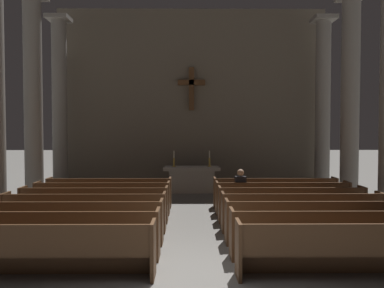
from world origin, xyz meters
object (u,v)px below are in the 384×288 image
(pew_left_row_6, at_px, (103,198))
(pew_right_row_4, at_px, (302,212))
(altar, at_px, (192,179))
(pew_right_row_7, at_px, (275,192))
(pew_right_row_1, at_px, (354,249))
(lone_worshipper, at_px, (240,190))
(column_left_fourth, at_px, (60,106))
(pew_right_row_3, at_px, (315,221))
(pew_left_row_5, at_px, (95,204))
(column_right_fourth, at_px, (323,106))
(pew_left_row_3, at_px, (73,222))
(column_left_third, at_px, (33,101))
(pew_left_row_7, at_px, (110,193))
(candlestick_left, at_px, (174,162))
(candlestick_right, at_px, (209,162))
(pew_left_row_1, at_px, (37,250))
(pew_left_row_2, at_px, (57,234))
(pew_right_row_6, at_px, (282,198))
(pew_right_row_5, at_px, (291,204))
(pew_left_row_4, at_px, (85,212))
(pew_right_row_2, at_px, (332,234))
(column_right_third, at_px, (350,101))

(pew_left_row_6, distance_m, pew_right_row_4, 5.56)
(altar, bearing_deg, pew_right_row_7, -48.48)
(pew_right_row_1, distance_m, lone_worshipper, 4.95)
(pew_right_row_7, height_order, column_left_fourth, column_left_fourth)
(lone_worshipper, bearing_deg, pew_left_row_6, -179.44)
(pew_right_row_4, bearing_deg, pew_right_row_3, -90.00)
(pew_left_row_5, relative_size, column_right_fourth, 0.55)
(pew_left_row_3, xyz_separation_m, pew_right_row_7, (5.22, 3.80, 0.00))
(column_left_third, bearing_deg, lone_worshipper, -14.48)
(pew_right_row_7, relative_size, lone_worshipper, 2.93)
(pew_left_row_7, relative_size, candlestick_left, 6.16)
(pew_right_row_3, xyz_separation_m, candlestick_right, (-1.91, 6.75, 0.73))
(pew_left_row_1, height_order, lone_worshipper, lone_worshipper)
(pew_left_row_2, bearing_deg, pew_left_row_3, 90.00)
(pew_left_row_1, xyz_separation_m, column_right_fourth, (7.92, 9.11, 2.93))
(pew_left_row_6, relative_size, pew_right_row_6, 1.00)
(pew_left_row_7, distance_m, altar, 3.94)
(pew_left_row_3, height_order, pew_right_row_3, same)
(pew_right_row_7, bearing_deg, pew_right_row_5, -90.00)
(pew_right_row_1, relative_size, column_left_fourth, 0.55)
(pew_right_row_6, distance_m, column_right_fourth, 5.91)
(pew_left_row_3, bearing_deg, pew_left_row_4, 90.00)
(pew_left_row_5, relative_size, pew_right_row_4, 1.00)
(pew_right_row_2, bearing_deg, pew_left_row_2, 180.00)
(pew_left_row_4, bearing_deg, pew_left_row_6, 90.00)
(pew_right_row_3, distance_m, pew_right_row_7, 3.80)
(column_left_third, bearing_deg, pew_right_row_5, -18.94)
(pew_left_row_7, distance_m, column_left_third, 4.07)
(pew_left_row_5, distance_m, candlestick_left, 5.27)
(pew_right_row_2, distance_m, candlestick_right, 7.97)
(pew_left_row_3, distance_m, column_right_fourth, 11.11)
(pew_right_row_2, xyz_separation_m, lone_worshipper, (-1.23, 3.84, 0.22))
(pew_right_row_1, height_order, column_left_third, column_left_third)
(pew_right_row_7, xyz_separation_m, column_right_fourth, (2.70, 3.41, 2.93))
(pew_right_row_1, bearing_deg, pew_right_row_3, 90.00)
(column_right_third, bearing_deg, pew_right_row_6, -146.77)
(pew_right_row_5, height_order, column_right_fourth, column_right_fourth)
(column_right_fourth, bearing_deg, pew_left_row_2, -134.15)
(pew_right_row_2, relative_size, altar, 1.76)
(pew_left_row_2, xyz_separation_m, lone_worshipper, (4.00, 3.84, 0.22))
(candlestick_right, bearing_deg, column_left_third, -160.45)
(pew_left_row_4, bearing_deg, pew_left_row_3, -90.00)
(pew_left_row_1, bearing_deg, pew_right_row_7, 47.51)
(pew_left_row_6, distance_m, pew_right_row_2, 6.46)
(pew_right_row_1, height_order, candlestick_left, candlestick_left)
(column_left_fourth, bearing_deg, pew_left_row_3, -69.49)
(pew_left_row_6, distance_m, pew_right_row_7, 5.31)
(pew_left_row_1, height_order, pew_right_row_2, same)
(pew_right_row_3, height_order, pew_right_row_5, same)
(pew_left_row_1, height_order, altar, altar)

